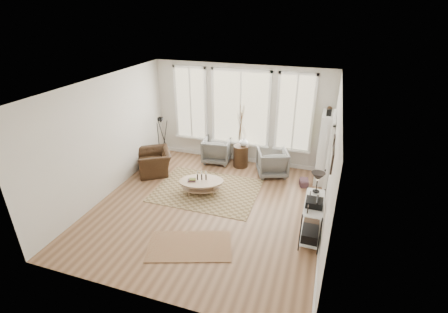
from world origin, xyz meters
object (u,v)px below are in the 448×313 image
(coffee_table, at_px, (201,183))
(armchair_left, at_px, (217,150))
(low_shelf, at_px, (313,215))
(armchair_right, at_px, (272,162))
(bookcase, at_px, (324,148))
(side_table, at_px, (241,139))
(accent_chair, at_px, (154,162))

(coffee_table, xyz_separation_m, armchair_left, (-0.23, 1.86, 0.10))
(coffee_table, relative_size, armchair_left, 1.57)
(low_shelf, xyz_separation_m, armchair_right, (-1.26, 2.42, -0.14))
(coffee_table, bearing_deg, armchair_right, 45.68)
(bookcase, distance_m, side_table, 2.30)
(bookcase, xyz_separation_m, side_table, (-2.29, 0.12, -0.08))
(coffee_table, distance_m, side_table, 1.95)
(armchair_right, xyz_separation_m, side_table, (-0.97, 0.22, 0.50))
(bookcase, height_order, armchair_right, bookcase)
(armchair_right, height_order, side_table, side_table)
(bookcase, height_order, coffee_table, bookcase)
(low_shelf, height_order, armchair_right, low_shelf)
(low_shelf, height_order, armchair_left, low_shelf)
(armchair_right, xyz_separation_m, accent_chair, (-3.20, -0.91, -0.05))
(armchair_left, relative_size, armchair_right, 1.00)
(coffee_table, distance_m, accent_chair, 1.80)
(side_table, bearing_deg, armchair_left, 173.11)
(coffee_table, height_order, armchair_left, armchair_left)
(coffee_table, height_order, accent_chair, accent_chair)
(low_shelf, xyz_separation_m, side_table, (-2.23, 2.64, 0.37))
(bookcase, distance_m, armchair_left, 3.12)
(coffee_table, distance_m, armchair_left, 1.88)
(armchair_right, distance_m, accent_chair, 3.33)
(bookcase, distance_m, armchair_right, 1.45)
(low_shelf, xyz_separation_m, coffee_table, (-2.78, 0.87, -0.24))
(side_table, bearing_deg, bookcase, -2.91)
(armchair_left, xyz_separation_m, accent_chair, (-1.46, -1.22, -0.05))
(armchair_right, distance_m, side_table, 1.12)
(low_shelf, relative_size, side_table, 0.72)
(bookcase, bearing_deg, armchair_left, 176.08)
(bookcase, relative_size, coffee_table, 1.61)
(bookcase, height_order, armchair_left, bookcase)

